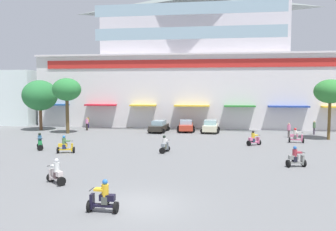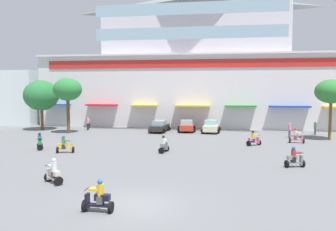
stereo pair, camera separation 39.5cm
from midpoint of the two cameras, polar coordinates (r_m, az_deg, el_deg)
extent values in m
plane|color=slate|center=(29.41, 1.33, -6.25)|extent=(128.00, 128.00, 0.00)
cube|color=silver|center=(51.71, 4.73, 4.02)|extent=(43.90, 11.92, 9.86)
cube|color=silver|center=(52.87, 4.85, 13.25)|extent=(25.85, 10.73, 7.09)
pyramid|color=slate|center=(53.81, 4.89, 18.44)|extent=(26.37, 10.97, 2.75)
cube|color=red|center=(45.81, 4.20, 8.66)|extent=(40.39, 0.12, 1.08)
cube|color=silver|center=(45.87, 4.21, 10.23)|extent=(43.90, 0.70, 0.24)
cube|color=#225095|center=(50.51, -17.75, 1.75)|extent=(3.48, 1.10, 0.20)
cube|color=red|center=(47.95, -10.80, 1.74)|extent=(4.33, 1.10, 0.20)
cube|color=gold|center=(46.27, -3.83, 1.70)|extent=(3.56, 1.10, 0.20)
cube|color=gold|center=(45.27, 4.38, 1.63)|extent=(4.67, 1.10, 0.20)
cube|color=#29782E|center=(45.20, 12.28, 1.53)|extent=(3.99, 1.10, 0.20)
cube|color=navy|center=(45.96, 19.90, 1.40)|extent=(5.01, 1.10, 0.20)
cube|color=#99B7C6|center=(41.46, 3.67, 13.61)|extent=(22.75, 0.08, 1.42)
cube|color=#99B7C6|center=(41.99, 3.69, 17.44)|extent=(22.75, 0.08, 1.42)
cube|color=silver|center=(59.34, -25.39, 2.79)|extent=(13.15, 8.18, 8.03)
cylinder|color=brown|center=(42.99, -16.06, -0.15)|extent=(0.40, 0.40, 4.11)
ellipsoid|color=#2B7938|center=(42.84, -16.17, 4.21)|extent=(3.46, 3.04, 2.72)
cylinder|color=brown|center=(40.11, 25.69, -0.87)|extent=(0.31, 0.31, 4.00)
ellipsoid|color=#307B34|center=(39.95, 25.86, 3.65)|extent=(3.33, 3.53, 2.54)
cylinder|color=brown|center=(47.36, -20.07, -0.51)|extent=(0.40, 0.40, 2.97)
ellipsoid|color=#297239|center=(47.18, -20.17, 3.18)|extent=(4.47, 4.37, 3.92)
cube|color=#2B2721|center=(42.65, -1.14, -1.99)|extent=(1.98, 4.17, 0.63)
cube|color=#91B3BF|center=(42.58, -1.14, -1.20)|extent=(1.57, 2.14, 0.55)
cylinder|color=black|center=(44.10, -1.74, -2.13)|extent=(0.61, 0.22, 0.60)
cylinder|color=black|center=(43.69, 0.32, -2.20)|extent=(0.61, 0.22, 0.60)
cylinder|color=black|center=(41.71, -2.67, -2.54)|extent=(0.61, 0.22, 0.60)
cylinder|color=black|center=(41.28, -0.50, -2.61)|extent=(0.61, 0.22, 0.60)
cube|color=#B43724|center=(43.30, 3.38, -1.85)|extent=(2.07, 4.29, 0.68)
cube|color=#91B6CD|center=(43.24, 3.39, -1.08)|extent=(1.64, 2.20, 0.49)
cylinder|color=black|center=(44.63, 2.31, -2.05)|extent=(0.61, 0.22, 0.60)
cylinder|color=black|center=(44.62, 4.48, -2.06)|extent=(0.61, 0.22, 0.60)
cylinder|color=black|center=(42.08, 2.22, -2.47)|extent=(0.61, 0.22, 0.60)
cylinder|color=black|center=(42.07, 4.52, -2.49)|extent=(0.61, 0.22, 0.60)
cube|color=beige|center=(42.65, 7.47, -1.98)|extent=(1.87, 4.21, 0.71)
cube|color=#8CB4BB|center=(42.58, 7.47, -1.13)|extent=(1.56, 2.13, 0.56)
cylinder|color=black|center=(44.02, 6.44, -2.18)|extent=(0.61, 0.19, 0.60)
cylinder|color=black|center=(43.92, 8.69, -2.22)|extent=(0.61, 0.19, 0.60)
cylinder|color=black|center=(41.48, 6.16, -2.60)|extent=(0.61, 0.19, 0.60)
cylinder|color=black|center=(41.37, 8.54, -2.65)|extent=(0.61, 0.19, 0.60)
cylinder|color=black|center=(32.37, -20.24, -5.06)|extent=(0.52, 0.39, 0.52)
cylinder|color=black|center=(33.60, -20.30, -4.70)|extent=(0.52, 0.39, 0.52)
cube|color=#218A42|center=(32.98, -20.27, -4.77)|extent=(0.80, 1.09, 0.10)
cube|color=#218A42|center=(33.13, -20.31, -4.02)|extent=(0.62, 0.75, 0.28)
cube|color=#218A42|center=(32.45, -20.26, -4.58)|extent=(0.35, 0.28, 0.71)
cylinder|color=black|center=(32.34, -20.29, -3.62)|extent=(0.47, 0.30, 0.04)
cube|color=navy|center=(33.05, -20.29, -4.25)|extent=(0.42, 0.40, 0.36)
cylinder|color=#2F5978|center=(32.99, -20.32, -3.52)|extent=(0.44, 0.44, 0.49)
sphere|color=black|center=(32.94, -20.33, -2.90)|extent=(0.25, 0.25, 0.25)
cube|color=#2F5978|center=(32.72, -20.30, -3.54)|extent=(0.52, 0.55, 0.10)
cylinder|color=black|center=(30.01, 0.12, -5.52)|extent=(0.54, 0.25, 0.52)
cylinder|color=black|center=(28.95, -0.73, -5.90)|extent=(0.54, 0.25, 0.52)
cube|color=slate|center=(29.47, -0.30, -5.59)|extent=(0.50, 1.06, 0.10)
cube|color=slate|center=(29.21, -0.45, -4.96)|extent=(0.43, 0.70, 0.28)
cube|color=slate|center=(29.86, 0.04, -5.13)|extent=(0.34, 0.21, 0.67)
cylinder|color=black|center=(29.80, 0.05, -4.10)|extent=(0.52, 0.15, 0.04)
cube|color=#515140|center=(29.32, -0.38, -5.16)|extent=(0.37, 0.34, 0.36)
cylinder|color=silver|center=(29.24, -0.38, -4.29)|extent=(0.38, 0.38, 0.54)
sphere|color=black|center=(29.18, -0.38, -3.56)|extent=(0.25, 0.25, 0.25)
cube|color=silver|center=(29.47, -0.19, -4.17)|extent=(0.43, 0.50, 0.10)
cylinder|color=black|center=(21.89, -18.84, -9.70)|extent=(0.42, 0.50, 0.52)
cylinder|color=black|center=(20.79, -17.27, -10.42)|extent=(0.42, 0.50, 0.52)
cube|color=silver|center=(21.32, -18.08, -9.90)|extent=(1.07, 0.88, 0.10)
cube|color=silver|center=(21.04, -17.82, -9.13)|extent=(0.75, 0.66, 0.28)
cube|color=silver|center=(21.72, -18.70, -9.24)|extent=(0.30, 0.34, 0.65)
cylinder|color=black|center=(21.63, -18.77, -7.86)|extent=(0.33, 0.44, 0.04)
cube|color=brown|center=(21.16, -17.94, -9.39)|extent=(0.41, 0.42, 0.36)
cylinder|color=silver|center=(21.05, -17.97, -8.17)|extent=(0.45, 0.45, 0.57)
sphere|color=silver|center=(20.97, -18.00, -7.11)|extent=(0.25, 0.25, 0.25)
cube|color=silver|center=(21.29, -18.32, -7.95)|extent=(0.56, 0.53, 0.10)
cylinder|color=black|center=(34.35, 15.26, -4.37)|extent=(0.42, 0.50, 0.52)
cylinder|color=black|center=(33.51, 13.64, -4.56)|extent=(0.42, 0.50, 0.52)
cube|color=#D86691|center=(33.92, 14.46, -4.36)|extent=(1.07, 0.89, 0.10)
cube|color=#D86691|center=(33.72, 14.18, -3.85)|extent=(0.76, 0.66, 0.28)
cube|color=#D86691|center=(34.24, 15.11, -4.06)|extent=(0.30, 0.34, 0.64)
cylinder|color=black|center=(34.18, 15.16, -3.18)|extent=(0.33, 0.44, 0.04)
cube|color=#1E2F42|center=(33.80, 14.31, -4.04)|extent=(0.41, 0.42, 0.36)
cylinder|color=gold|center=(33.74, 14.32, -3.29)|extent=(0.45, 0.45, 0.53)
sphere|color=black|center=(33.69, 14.33, -2.67)|extent=(0.25, 0.25, 0.25)
cube|color=gold|center=(33.92, 14.68, -3.21)|extent=(0.56, 0.53, 0.10)
cylinder|color=black|center=(16.44, -13.01, -14.45)|extent=(0.15, 0.52, 0.52)
cylinder|color=black|center=(16.03, -8.79, -14.89)|extent=(0.15, 0.52, 0.52)
cube|color=black|center=(16.20, -10.93, -14.48)|extent=(1.09, 0.29, 0.10)
cube|color=black|center=(16.01, -10.19, -13.30)|extent=(0.70, 0.31, 0.28)
cube|color=black|center=(16.32, -12.62, -13.73)|extent=(0.14, 0.32, 0.68)
cylinder|color=black|center=(16.17, -12.74, -11.90)|extent=(0.04, 0.52, 0.04)
cube|color=#484D46|center=(16.08, -10.52, -13.67)|extent=(0.28, 0.32, 0.36)
cylinder|color=gold|center=(15.94, -10.55, -12.13)|extent=(0.32, 0.32, 0.54)
sphere|color=#2561AD|center=(15.84, -10.57, -10.82)|extent=(0.25, 0.25, 0.25)
cube|color=gold|center=(16.03, -11.48, -11.96)|extent=(0.44, 0.34, 0.10)
cylinder|color=black|center=(30.48, -15.19, -5.53)|extent=(0.28, 0.54, 0.52)
cylinder|color=black|center=(30.71, -17.62, -5.51)|extent=(0.28, 0.54, 0.52)
cube|color=gold|center=(30.58, -16.41, -5.41)|extent=(1.19, 0.58, 0.10)
cube|color=gold|center=(30.56, -16.87, -4.73)|extent=(0.79, 0.49, 0.28)
cube|color=gold|center=(30.46, -15.45, -5.11)|extent=(0.22, 0.35, 0.67)
cylinder|color=black|center=(30.37, -15.42, -4.10)|extent=(0.17, 0.51, 0.04)
cube|color=#1E254C|center=(30.56, -16.67, -4.95)|extent=(0.36, 0.38, 0.36)
cylinder|color=#4E7444|center=(30.48, -16.69, -4.12)|extent=(0.39, 0.39, 0.54)
sphere|color=#236AAA|center=(30.43, -16.71, -3.41)|extent=(0.25, 0.25, 0.25)
cube|color=#4E7444|center=(30.43, -16.15, -4.07)|extent=(0.52, 0.45, 0.10)
cylinder|color=black|center=(36.90, 21.99, -3.92)|extent=(0.20, 0.53, 0.52)
cylinder|color=black|center=(36.77, 19.96, -3.89)|extent=(0.20, 0.53, 0.52)
cube|color=#D6678C|center=(36.82, 20.98, -3.81)|extent=(1.18, 0.41, 0.10)
cube|color=#D6678C|center=(36.75, 20.63, -3.20)|extent=(0.76, 0.38, 0.28)
cube|color=#D6678C|center=(36.85, 21.80, -3.54)|extent=(0.18, 0.33, 0.70)
cylinder|color=black|center=(36.78, 21.86, -2.69)|extent=(0.09, 0.52, 0.04)
cube|color=#4B4F4B|center=(36.77, 20.79, -3.38)|extent=(0.31, 0.35, 0.36)
cylinder|color=beige|center=(36.72, 20.81, -2.72)|extent=(0.35, 0.35, 0.50)
sphere|color=red|center=(36.67, 20.82, -2.17)|extent=(0.25, 0.25, 0.25)
cube|color=beige|center=(36.74, 21.26, -2.69)|extent=(0.48, 0.39, 0.10)
cylinder|color=black|center=(26.13, 21.96, -7.43)|extent=(0.28, 0.54, 0.52)
cylinder|color=black|center=(25.58, 19.63, -7.62)|extent=(0.28, 0.54, 0.52)
cube|color=gray|center=(25.84, 20.81, -7.40)|extent=(1.08, 0.55, 0.10)
cube|color=gray|center=(25.66, 20.41, -6.60)|extent=(0.72, 0.47, 0.28)
cube|color=gray|center=(26.02, 21.75, -6.95)|extent=(0.22, 0.35, 0.68)
cylinder|color=black|center=(25.93, 21.84, -5.76)|extent=(0.18, 0.51, 0.04)
cube|color=black|center=(25.73, 20.59, -6.85)|extent=(0.36, 0.38, 0.36)
cylinder|color=#982F3A|center=(25.65, 20.62, -5.91)|extent=(0.40, 0.40, 0.50)
sphere|color=#2457A4|center=(25.59, 20.65, -5.11)|extent=(0.25, 0.25, 0.25)
cube|color=#982F3A|center=(25.77, 21.14, -5.82)|extent=(0.52, 0.45, 0.10)
cylinder|color=#483D4D|center=(43.83, 23.59, -2.45)|extent=(0.25, 0.25, 0.80)
cylinder|color=#50754D|center=(43.75, 23.62, -1.52)|extent=(0.41, 0.41, 0.63)
sphere|color=tan|center=(43.71, 23.64, -0.97)|extent=(0.20, 0.20, 0.20)
cylinder|color=#291D4F|center=(48.24, -12.77, -1.53)|extent=(0.28, 0.28, 0.81)
cylinder|color=gold|center=(48.17, -12.78, -0.73)|extent=(0.45, 0.45, 0.54)
sphere|color=tan|center=(48.14, -12.79, -0.29)|extent=(0.21, 0.21, 0.21)
cylinder|color=#2A231F|center=(45.53, -12.98, -1.85)|extent=(0.27, 0.27, 0.89)
cylinder|color=#CE76A7|center=(45.45, -12.99, -0.94)|extent=(0.43, 0.43, 0.56)
sphere|color=tan|center=(45.42, -13.00, -0.45)|extent=(0.23, 0.23, 0.23)
cylinder|color=#574E4C|center=(40.29, 19.88, -2.93)|extent=(0.32, 0.32, 0.82)
cylinder|color=pink|center=(40.21, 19.91, -1.92)|extent=(0.52, 0.52, 0.61)
sphere|color=tan|center=(40.16, 19.93, -1.34)|extent=(0.20, 0.20, 0.20)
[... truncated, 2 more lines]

